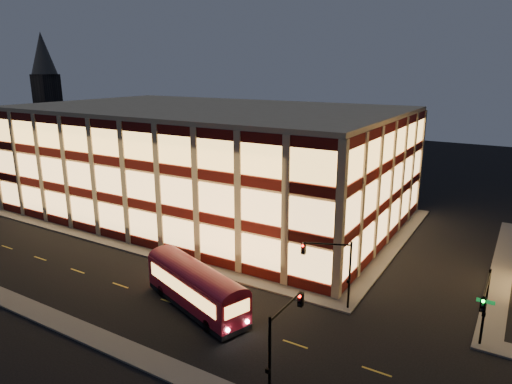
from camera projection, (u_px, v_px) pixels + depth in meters
The scene contains 12 objects.
ground at pixel (137, 255), 49.10m from camera, with size 200.00×200.00×0.00m, color black.
sidewalk_office_south at pixel (124, 246), 51.40m from camera, with size 54.00×2.00×0.15m, color #514F4C.
sidewalk_office_east at pixel (393, 245), 51.65m from camera, with size 2.00×30.00×0.15m, color #514F4C.
sidewalk_tower_west at pixel (503, 266), 46.16m from camera, with size 2.00×30.00×0.15m, color #514F4C.
sidewalk_near at pixel (23, 306), 38.34m from camera, with size 100.00×2.00×0.15m, color #514F4C.
office_building at pixel (208, 160), 62.62m from camera, with size 50.45×30.45×14.50m.
church_tower at pixel (49, 111), 114.70m from camera, with size 5.00×5.00×18.00m, color #2D2621.
church_spire at pixel (42, 53), 111.02m from camera, with size 6.00×6.00×10.00m, color #4C473F.
traffic_signal_far at pixel (333, 263), 37.14m from camera, with size 3.79×1.87×6.00m.
traffic_signal_right at pixel (485, 303), 30.80m from camera, with size 1.20×4.37×6.00m.
traffic_signal_near at pixel (282, 333), 27.18m from camera, with size 0.32×4.45×6.00m.
trolley_bus at pixel (196, 285), 37.66m from camera, with size 11.65×6.47×3.85m.
Camera 1 is at (34.60, -32.38, 19.41)m, focal length 32.00 mm.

